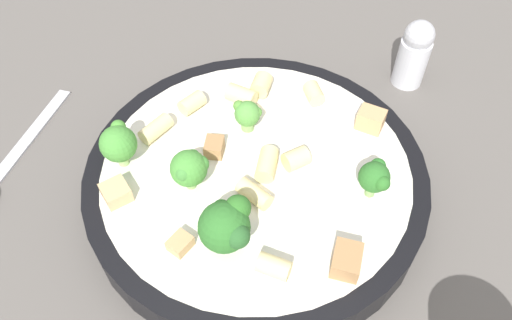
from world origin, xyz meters
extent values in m
plane|color=#5B5651|center=(0.00, 0.00, 0.00)|extent=(2.00, 2.00, 0.00)
cylinder|color=black|center=(0.00, 0.00, 0.02)|extent=(0.29, 0.29, 0.03)
cylinder|color=silver|center=(0.00, 0.00, 0.03)|extent=(0.26, 0.26, 0.01)
torus|color=black|center=(0.00, 0.00, 0.03)|extent=(0.28, 0.28, 0.00)
cylinder|color=#84AD60|center=(-0.08, 0.00, 0.04)|extent=(0.01, 0.01, 0.02)
sphere|color=#2D6B28|center=(-0.08, 0.00, 0.06)|extent=(0.04, 0.04, 0.04)
sphere|color=#2D6925|center=(-0.07, -0.01, 0.07)|extent=(0.02, 0.02, 0.02)
sphere|color=#295B28|center=(-0.09, -0.01, 0.06)|extent=(0.02, 0.02, 0.02)
sphere|color=#286F24|center=(-0.07, 0.01, 0.06)|extent=(0.01, 0.01, 0.01)
cylinder|color=#84AD60|center=(-0.03, 0.04, 0.04)|extent=(0.01, 0.01, 0.01)
sphere|color=#478E38|center=(-0.03, 0.04, 0.05)|extent=(0.03, 0.03, 0.03)
sphere|color=#428438|center=(-0.04, 0.05, 0.06)|extent=(0.01, 0.01, 0.01)
sphere|color=#449038|center=(-0.03, 0.04, 0.06)|extent=(0.01, 0.01, 0.01)
sphere|color=#43933A|center=(-0.02, 0.04, 0.06)|extent=(0.01, 0.01, 0.01)
cylinder|color=#9EC175|center=(-0.03, 0.11, 0.04)|extent=(0.01, 0.01, 0.01)
sphere|color=#478E38|center=(-0.03, 0.11, 0.06)|extent=(0.03, 0.03, 0.03)
sphere|color=#499135|center=(-0.01, 0.11, 0.06)|extent=(0.01, 0.01, 0.01)
sphere|color=#3E8235|center=(-0.02, 0.11, 0.06)|extent=(0.01, 0.01, 0.01)
sphere|color=#3D8730|center=(-0.02, 0.11, 0.06)|extent=(0.01, 0.01, 0.01)
cylinder|color=#84AD60|center=(0.04, 0.02, 0.04)|extent=(0.01, 0.01, 0.01)
sphere|color=#569942|center=(0.04, 0.02, 0.05)|extent=(0.02, 0.02, 0.02)
sphere|color=#55953C|center=(0.04, 0.01, 0.05)|extent=(0.01, 0.01, 0.01)
sphere|color=#558E39|center=(0.04, 0.03, 0.05)|extent=(0.01, 0.01, 0.01)
cylinder|color=#84AD60|center=(0.00, -0.09, 0.04)|extent=(0.01, 0.01, 0.01)
sphere|color=#2D6B28|center=(0.00, -0.09, 0.05)|extent=(0.02, 0.02, 0.02)
sphere|color=#2D6C27|center=(-0.01, -0.10, 0.06)|extent=(0.01, 0.01, 0.01)
sphere|color=#2E5B25|center=(0.00, -0.09, 0.05)|extent=(0.01, 0.01, 0.01)
sphere|color=#2A6F27|center=(0.01, -0.10, 0.05)|extent=(0.01, 0.01, 0.01)
cylinder|color=beige|center=(0.01, -0.03, 0.04)|extent=(0.03, 0.03, 0.02)
cylinder|color=beige|center=(-0.03, -0.01, 0.04)|extent=(0.03, 0.03, 0.01)
cylinder|color=beige|center=(0.09, 0.02, 0.04)|extent=(0.02, 0.02, 0.02)
cylinder|color=beige|center=(0.05, 0.08, 0.04)|extent=(0.03, 0.02, 0.02)
cylinder|color=beige|center=(0.01, 0.09, 0.04)|extent=(0.03, 0.02, 0.01)
cylinder|color=beige|center=(0.00, -0.01, 0.04)|extent=(0.03, 0.02, 0.02)
cylinder|color=beige|center=(0.09, -0.03, 0.04)|extent=(0.03, 0.02, 0.02)
cylinder|color=beige|center=(-0.09, -0.04, 0.04)|extent=(0.02, 0.03, 0.01)
cylinder|color=beige|center=(-0.06, 0.01, 0.04)|extent=(0.03, 0.03, 0.02)
cylinder|color=beige|center=(0.07, 0.04, 0.04)|extent=(0.02, 0.03, 0.02)
cube|color=tan|center=(-0.09, 0.03, 0.04)|extent=(0.02, 0.02, 0.01)
cube|color=#A87A4C|center=(-0.07, -0.09, 0.04)|extent=(0.03, 0.02, 0.02)
cube|color=tan|center=(0.07, -0.08, 0.04)|extent=(0.02, 0.03, 0.02)
cube|color=tan|center=(-0.06, 0.10, 0.04)|extent=(0.03, 0.03, 0.01)
cube|color=#A87A4C|center=(0.01, 0.04, 0.04)|extent=(0.02, 0.02, 0.01)
cylinder|color=silver|center=(0.18, -0.11, 0.03)|extent=(0.03, 0.03, 0.05)
sphere|color=#B7B7BC|center=(0.18, -0.11, 0.06)|extent=(0.03, 0.03, 0.03)
cube|color=silver|center=(0.00, 0.23, 0.00)|extent=(0.13, 0.01, 0.01)
camera|label=1|loc=(-0.25, -0.07, 0.36)|focal=35.00mm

